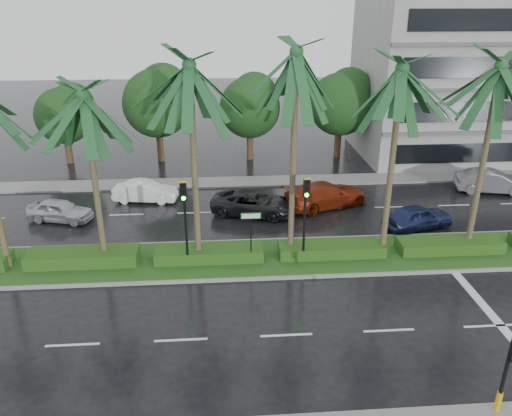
{
  "coord_description": "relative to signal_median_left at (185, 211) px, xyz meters",
  "views": [
    {
      "loc": [
        -2.28,
        -20.48,
        11.94
      ],
      "look_at": [
        -0.69,
        1.5,
        2.55
      ],
      "focal_mm": 35.0,
      "sensor_mm": 36.0,
      "label": 1
    }
  ],
  "objects": [
    {
      "name": "car_grey",
      "position": [
        19.35,
        8.74,
        -2.25
      ],
      "size": [
        2.54,
        4.78,
        1.5
      ],
      "primitive_type": "imported",
      "rotation": [
        0.0,
        0.0,
        1.35
      ],
      "color": "slate",
      "rests_on": "ground"
    },
    {
      "name": "far_sidewalk",
      "position": [
        4.0,
        11.7,
        -2.94
      ],
      "size": [
        40.0,
        2.0,
        0.12
      ],
      "primitive_type": "cube",
      "color": "slate",
      "rests_on": "ground"
    },
    {
      "name": "bg_trees",
      "position": [
        5.86,
        17.29,
        1.63
      ],
      "size": [
        32.84,
        5.47,
        7.91
      ],
      "color": "#3D301C",
      "rests_on": "ground"
    },
    {
      "name": "street_sign",
      "position": [
        3.0,
        0.18,
        -0.87
      ],
      "size": [
        0.95,
        0.09,
        2.6
      ],
      "color": "black",
      "rests_on": "median"
    },
    {
      "name": "building",
      "position": [
        21.0,
        17.7,
        3.0
      ],
      "size": [
        16.0,
        10.0,
        12.0
      ],
      "primitive_type": "cube",
      "color": "gray",
      "rests_on": "ground"
    },
    {
      "name": "lane_markings",
      "position": [
        7.04,
        -0.73,
        -2.99
      ],
      "size": [
        34.0,
        13.06,
        0.01
      ],
      "color": "silver",
      "rests_on": "ground"
    },
    {
      "name": "signal_median_left",
      "position": [
        0.0,
        0.0,
        0.0
      ],
      "size": [
        0.34,
        0.42,
        4.36
      ],
      "color": "black",
      "rests_on": "median"
    },
    {
      "name": "ground",
      "position": [
        4.0,
        -0.3,
        -3.0
      ],
      "size": [
        120.0,
        120.0,
        0.0
      ],
      "primitive_type": "plane",
      "color": "black",
      "rests_on": "ground"
    },
    {
      "name": "median",
      "position": [
        4.0,
        0.7,
        -2.92
      ],
      "size": [
        36.0,
        4.0,
        0.15
      ],
      "color": "gray",
      "rests_on": "ground"
    },
    {
      "name": "car_blue",
      "position": [
        12.5,
        3.7,
        -2.32
      ],
      "size": [
        2.75,
        4.3,
        1.36
      ],
      "primitive_type": "imported",
      "rotation": [
        0.0,
        0.0,
        1.88
      ],
      "color": "navy",
      "rests_on": "ground"
    },
    {
      "name": "palm_row",
      "position": [
        2.75,
        0.72,
        5.32
      ],
      "size": [
        26.3,
        4.2,
        10.43
      ],
      "color": "#443A27",
      "rests_on": "median"
    },
    {
      "name": "car_red",
      "position": [
        8.0,
        7.15,
        -2.23
      ],
      "size": [
        3.95,
        5.72,
        1.54
      ],
      "primitive_type": "imported",
      "rotation": [
        0.0,
        0.0,
        1.95
      ],
      "color": "maroon",
      "rests_on": "ground"
    },
    {
      "name": "signal_median_right",
      "position": [
        5.5,
        0.0,
        0.0
      ],
      "size": [
        0.34,
        0.42,
        4.36
      ],
      "color": "black",
      "rests_on": "median"
    },
    {
      "name": "car_white",
      "position": [
        -3.1,
        8.8,
        -2.35
      ],
      "size": [
        1.85,
        4.08,
        1.3
      ],
      "primitive_type": "imported",
      "rotation": [
        0.0,
        0.0,
        1.45
      ],
      "color": "white",
      "rests_on": "ground"
    },
    {
      "name": "car_silver",
      "position": [
        -7.6,
        6.15,
        -2.36
      ],
      "size": [
        2.42,
        3.98,
        1.27
      ],
      "primitive_type": "imported",
      "rotation": [
        0.0,
        0.0,
        1.31
      ],
      "color": "#B7B8BF",
      "rests_on": "ground"
    },
    {
      "name": "car_darkgrey",
      "position": [
        3.5,
        6.32,
        -2.32
      ],
      "size": [
        3.49,
        5.32,
        1.36
      ],
      "primitive_type": "imported",
      "rotation": [
        0.0,
        0.0,
        1.3
      ],
      "color": "black",
      "rests_on": "ground"
    },
    {
      "name": "hedge",
      "position": [
        4.0,
        0.7,
        -2.55
      ],
      "size": [
        35.2,
        1.4,
        0.6
      ],
      "color": "#1F4E16",
      "rests_on": "median"
    }
  ]
}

